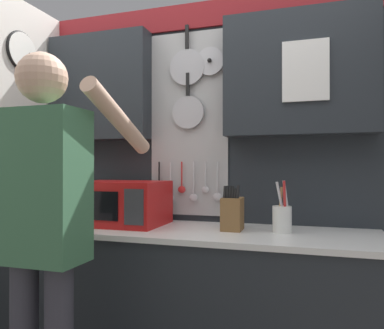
% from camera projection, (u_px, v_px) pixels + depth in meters
% --- Properties ---
extents(base_cabinet_counter, '(2.15, 0.64, 0.94)m').
position_uv_depth(base_cabinet_counter, '(185.00, 311.00, 2.15)').
color(base_cabinet_counter, '#23282D').
rests_on(base_cabinet_counter, ground_plane).
extents(back_wall_unit, '(2.72, 0.22, 2.37)m').
position_uv_depth(back_wall_unit, '(200.00, 138.00, 2.43)').
color(back_wall_unit, '#23282D').
rests_on(back_wall_unit, ground_plane).
extents(microwave, '(0.53, 0.40, 0.27)m').
position_uv_depth(microwave, '(121.00, 203.00, 2.31)').
color(microwave, red).
rests_on(microwave, base_cabinet_counter).
extents(knife_block, '(0.11, 0.15, 0.25)m').
position_uv_depth(knife_block, '(232.00, 213.00, 2.10)').
color(knife_block, brown).
rests_on(knife_block, base_cabinet_counter).
extents(utensil_crock, '(0.10, 0.10, 0.28)m').
position_uv_depth(utensil_crock, '(282.00, 218.00, 2.02)').
color(utensil_crock, white).
rests_on(utensil_crock, base_cabinet_counter).
extents(person, '(0.54, 0.66, 1.79)m').
position_uv_depth(person, '(44.00, 216.00, 1.63)').
color(person, '#383842').
rests_on(person, ground_plane).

